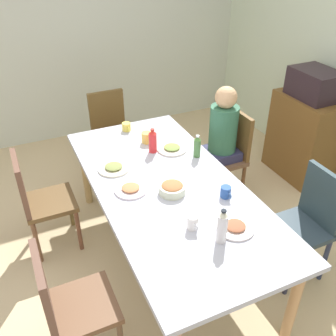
# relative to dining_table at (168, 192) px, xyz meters

# --- Properties ---
(ground_plane) EXTENTS (6.05, 6.05, 0.00)m
(ground_plane) POSITION_rel_dining_table_xyz_m (0.00, 0.00, -0.67)
(ground_plane) COLOR #CEB689
(wall_left) EXTENTS (0.12, 4.42, 2.60)m
(wall_left) POSITION_rel_dining_table_xyz_m (-2.58, 0.00, 0.63)
(wall_left) COLOR silver
(wall_left) RESTS_ON ground_plane
(dining_table) EXTENTS (2.21, 1.03, 0.73)m
(dining_table) POSITION_rel_dining_table_xyz_m (0.00, 0.00, 0.00)
(dining_table) COLOR silver
(dining_table) RESTS_ON ground_plane
(chair_0) EXTENTS (0.40, 0.40, 0.90)m
(chair_0) POSITION_rel_dining_table_xyz_m (-0.55, -0.90, -0.15)
(chair_0) COLOR brown
(chair_0) RESTS_ON ground_plane
(chair_1) EXTENTS (0.40, 0.40, 0.90)m
(chair_1) POSITION_rel_dining_table_xyz_m (0.55, -0.90, -0.15)
(chair_1) COLOR brown
(chair_1) RESTS_ON ground_plane
(chair_2) EXTENTS (0.40, 0.40, 0.90)m
(chair_2) POSITION_rel_dining_table_xyz_m (0.55, 0.90, -0.15)
(chair_2) COLOR #2D3E49
(chair_2) RESTS_ON ground_plane
(chair_3) EXTENTS (0.40, 0.40, 0.90)m
(chair_3) POSITION_rel_dining_table_xyz_m (-1.48, 0.00, -0.15)
(chair_3) COLOR brown
(chair_3) RESTS_ON ground_plane
(chair_4) EXTENTS (0.40, 0.40, 0.90)m
(chair_4) POSITION_rel_dining_table_xyz_m (-0.55, 0.90, -0.15)
(chair_4) COLOR brown
(chair_4) RESTS_ON ground_plane
(person_4) EXTENTS (0.30, 0.30, 1.18)m
(person_4) POSITION_rel_dining_table_xyz_m (-0.55, 0.80, 0.03)
(person_4) COLOR #35394F
(person_4) RESTS_ON ground_plane
(plate_0) EXTENTS (0.24, 0.24, 0.04)m
(plate_0) POSITION_rel_dining_table_xyz_m (-0.05, -0.28, 0.08)
(plate_0) COLOR white
(plate_0) RESTS_ON dining_table
(plate_1) EXTENTS (0.24, 0.24, 0.04)m
(plate_1) POSITION_rel_dining_table_xyz_m (0.61, 0.19, 0.08)
(plate_1) COLOR white
(plate_1) RESTS_ON dining_table
(plate_2) EXTENTS (0.25, 0.25, 0.04)m
(plate_2) POSITION_rel_dining_table_xyz_m (-0.37, -0.30, 0.08)
(plate_2) COLOR #EBE3C7
(plate_2) RESTS_ON dining_table
(plate_3) EXTENTS (0.25, 0.25, 0.04)m
(plate_3) POSITION_rel_dining_table_xyz_m (-0.46, 0.25, 0.08)
(plate_3) COLOR silver
(plate_3) RESTS_ON dining_table
(bowl_0) EXTENTS (0.19, 0.19, 0.08)m
(bowl_0) POSITION_rel_dining_table_xyz_m (0.10, -0.01, 0.11)
(bowl_0) COLOR beige
(bowl_0) RESTS_ON dining_table
(cup_0) EXTENTS (0.11, 0.07, 0.08)m
(cup_0) POSITION_rel_dining_table_xyz_m (0.30, 0.31, 0.11)
(cup_0) COLOR #2A52A0
(cup_0) RESTS_ON dining_table
(cup_1) EXTENTS (0.13, 0.09, 0.10)m
(cup_1) POSITION_rel_dining_table_xyz_m (-0.67, 0.10, 0.12)
(cup_1) COLOR #ECBF53
(cup_1) RESTS_ON dining_table
(cup_2) EXTENTS (0.12, 0.08, 0.08)m
(cup_2) POSITION_rel_dining_table_xyz_m (-0.96, 0.01, 0.11)
(cup_2) COLOR #EBD152
(cup_2) RESTS_ON dining_table
(cup_3) EXTENTS (0.11, 0.07, 0.10)m
(cup_3) POSITION_rel_dining_table_xyz_m (0.50, -0.05, 0.12)
(cup_3) COLOR white
(cup_3) RESTS_ON dining_table
(bottle_0) EXTENTS (0.06, 0.06, 0.24)m
(bottle_0) POSITION_rel_dining_table_xyz_m (0.67, 0.05, 0.18)
(bottle_0) COLOR silver
(bottle_0) RESTS_ON dining_table
(bottle_1) EXTENTS (0.06, 0.06, 0.20)m
(bottle_1) POSITION_rel_dining_table_xyz_m (-0.28, 0.39, 0.16)
(bottle_1) COLOR #47783E
(bottle_1) RESTS_ON dining_table
(bottle_2) EXTENTS (0.07, 0.07, 0.21)m
(bottle_2) POSITION_rel_dining_table_xyz_m (-0.50, 0.09, 0.17)
(bottle_2) COLOR red
(bottle_2) RESTS_ON dining_table
(side_cabinet) EXTENTS (0.70, 0.44, 0.90)m
(side_cabinet) POSITION_rel_dining_table_xyz_m (-0.56, 1.85, -0.22)
(side_cabinet) COLOR brown
(side_cabinet) RESTS_ON ground_plane
(microwave) EXTENTS (0.48, 0.36, 0.28)m
(microwave) POSITION_rel_dining_table_xyz_m (-0.56, 1.85, 0.37)
(microwave) COLOR #2C1F27
(microwave) RESTS_ON side_cabinet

